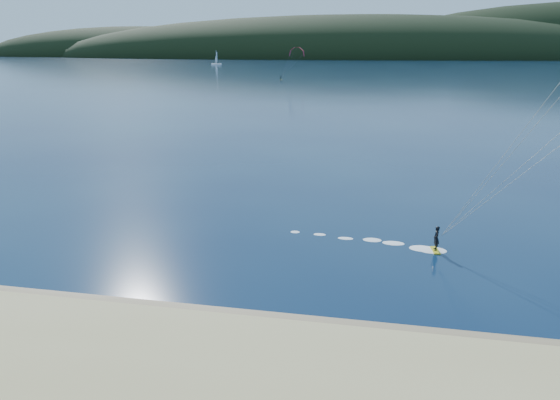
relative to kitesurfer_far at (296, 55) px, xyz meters
name	(u,v)px	position (x,y,z in m)	size (l,w,h in m)	color
ground	(175,369)	(29.90, -206.51, -10.31)	(1800.00, 1800.00, 0.00)	#071634
wet_sand	(208,318)	(29.90, -202.01, -10.26)	(220.00, 2.50, 0.10)	olive
headland	(384,58)	(30.53, 538.77, -10.31)	(1200.00, 310.00, 140.00)	black
kitesurfer_far	(296,55)	(0.00, 0.00, 0.00)	(11.45, 7.47, 13.27)	gold
sailboat	(216,64)	(-97.69, 192.82, -9.46)	(7.98, 5.25, 11.60)	white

